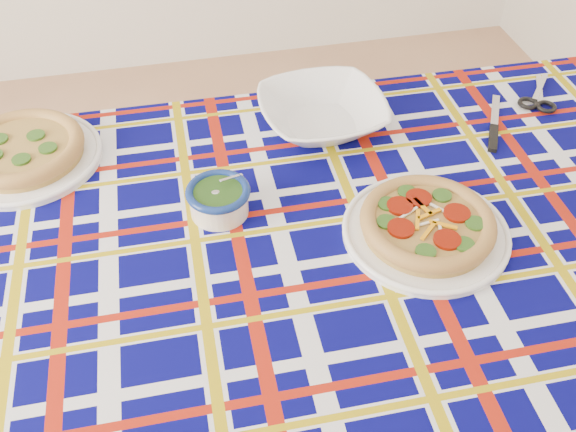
{
  "coord_description": "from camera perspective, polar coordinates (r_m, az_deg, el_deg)",
  "views": [
    {
      "loc": [
        0.18,
        -0.9,
        1.67
      ],
      "look_at": [
        0.37,
        -0.03,
        0.81
      ],
      "focal_mm": 40.0,
      "sensor_mm": 36.0,
      "label": 1
    }
  ],
  "objects": [
    {
      "name": "table_knife",
      "position": [
        1.62,
        17.94,
        8.79
      ],
      "size": [
        0.13,
        0.23,
        0.01
      ],
      "primitive_type": null,
      "rotation": [
        0.0,
        0.0,
        1.08
      ],
      "color": "silver",
      "rests_on": "tablecloth"
    },
    {
      "name": "main_focaccia_plate",
      "position": [
        1.24,
        12.29,
        -0.62
      ],
      "size": [
        0.34,
        0.34,
        0.06
      ],
      "primitive_type": null,
      "rotation": [
        0.0,
        0.0,
        -0.05
      ],
      "color": "#AD833D",
      "rests_on": "tablecloth"
    },
    {
      "name": "dining_table",
      "position": [
        1.28,
        3.2,
        -4.77
      ],
      "size": [
        1.68,
        1.07,
        0.78
      ],
      "rotation": [
        0.0,
        0.0,
        -0.01
      ],
      "color": "brown",
      "rests_on": "floor"
    },
    {
      "name": "serving_bowl",
      "position": [
        1.49,
        3.06,
        9.13
      ],
      "size": [
        0.3,
        0.3,
        0.07
      ],
      "primitive_type": "imported",
      "rotation": [
        0.0,
        0.0,
        0.06
      ],
      "color": "white",
      "rests_on": "tablecloth"
    },
    {
      "name": "pesto_bowl",
      "position": [
        1.26,
        -6.19,
        1.62
      ],
      "size": [
        0.13,
        0.13,
        0.08
      ],
      "primitive_type": null,
      "rotation": [
        0.0,
        0.0,
        -0.01
      ],
      "color": "#18360E",
      "rests_on": "tablecloth"
    },
    {
      "name": "kitchen_scissors",
      "position": [
        1.74,
        21.48,
        10.55
      ],
      "size": [
        0.19,
        0.22,
        0.02
      ],
      "primitive_type": null,
      "rotation": [
        0.0,
        0.0,
        1.0
      ],
      "color": "silver",
      "rests_on": "tablecloth"
    },
    {
      "name": "tablecloth",
      "position": [
        1.26,
        3.24,
        -4.0
      ],
      "size": [
        1.72,
        1.1,
        0.11
      ],
      "primitive_type": null,
      "rotation": [
        0.0,
        0.0,
        -0.01
      ],
      "color": "#050452",
      "rests_on": "dining_table"
    },
    {
      "name": "second_focaccia_plate",
      "position": [
        1.5,
        -22.55,
        5.51
      ],
      "size": [
        0.37,
        0.37,
        0.06
      ],
      "primitive_type": null,
      "rotation": [
        0.0,
        0.0,
        0.11
      ],
      "color": "#AD833D",
      "rests_on": "tablecloth"
    }
  ]
}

